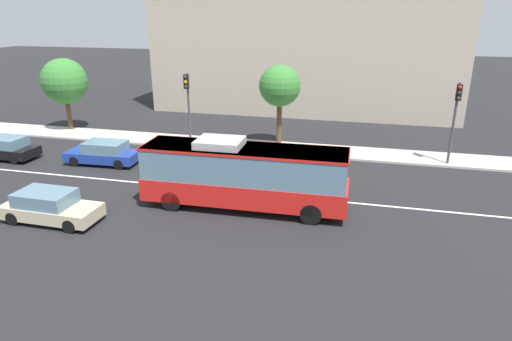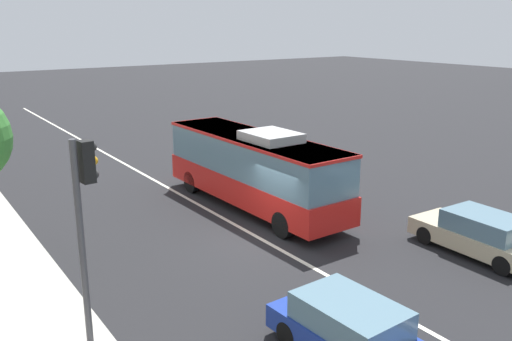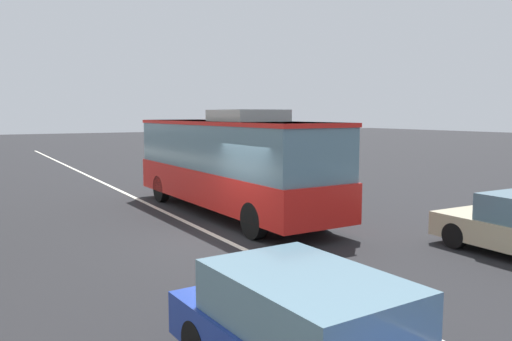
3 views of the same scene
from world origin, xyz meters
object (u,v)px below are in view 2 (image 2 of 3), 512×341
object	(u,v)px
sedan_beige	(480,234)
traffic_light_mid_block	(85,209)
sedan_blue	(355,334)
transit_bus	(254,166)

from	to	relation	value
sedan_beige	traffic_light_mid_block	xyz separation A→B (m)	(1.92, 12.59, 2.84)
sedan_beige	traffic_light_mid_block	bearing A→B (deg)	82.32
sedan_blue	sedan_beige	world-z (taller)	same
sedan_blue	sedan_beige	distance (m)	8.10
sedan_blue	transit_bus	bearing A→B (deg)	155.09
transit_bus	traffic_light_mid_block	world-z (taller)	traffic_light_mid_block
transit_bus	sedan_blue	xyz separation A→B (m)	(-10.36, 4.28, -1.09)
sedan_blue	traffic_light_mid_block	bearing A→B (deg)	-132.21
sedan_blue	traffic_light_mid_block	xyz separation A→B (m)	(3.94, 4.74, 2.84)
sedan_blue	traffic_light_mid_block	world-z (taller)	traffic_light_mid_block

